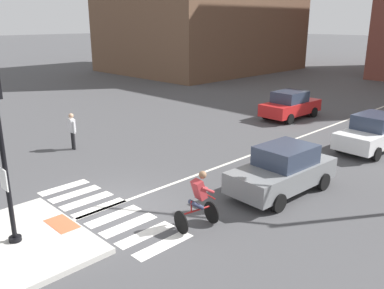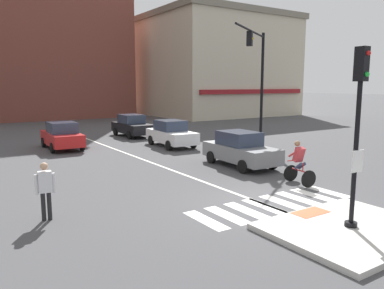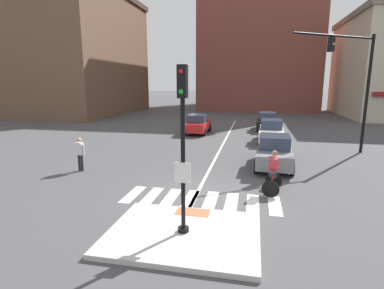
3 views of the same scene
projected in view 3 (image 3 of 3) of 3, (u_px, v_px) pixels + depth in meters
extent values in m
plane|color=#474749|center=(201.00, 198.00, 11.24)|extent=(300.00, 300.00, 0.00)
cube|color=beige|center=(183.00, 234.00, 8.47)|extent=(4.25, 3.30, 0.15)
cube|color=#DB5B38|center=(193.00, 212.00, 9.70)|extent=(1.10, 0.60, 0.01)
cylinder|color=black|center=(183.00, 229.00, 8.44)|extent=(0.32, 0.32, 0.12)
cylinder|color=black|center=(183.00, 166.00, 8.06)|extent=(0.12, 0.12, 3.61)
cube|color=white|center=(182.00, 173.00, 8.03)|extent=(0.44, 0.03, 0.56)
cube|color=black|center=(182.00, 81.00, 7.61)|extent=(0.24, 0.28, 0.84)
sphere|color=red|center=(181.00, 71.00, 7.41)|extent=(0.12, 0.12, 0.12)
sphere|color=green|center=(181.00, 92.00, 7.51)|extent=(0.12, 0.12, 0.12)
cube|color=silver|center=(133.00, 194.00, 11.67)|extent=(0.44, 1.80, 0.01)
cube|color=silver|center=(152.00, 196.00, 11.51)|extent=(0.44, 1.80, 0.01)
cube|color=silver|center=(171.00, 197.00, 11.36)|extent=(0.44, 1.80, 0.01)
cube|color=silver|center=(191.00, 199.00, 11.21)|extent=(0.44, 1.80, 0.01)
cube|color=silver|center=(211.00, 200.00, 11.06)|extent=(0.44, 1.80, 0.01)
cube|color=silver|center=(232.00, 202.00, 10.90)|extent=(0.44, 1.80, 0.01)
cube|color=silver|center=(253.00, 204.00, 10.75)|extent=(0.44, 1.80, 0.01)
cube|color=silver|center=(275.00, 205.00, 10.60)|extent=(0.44, 1.80, 0.01)
cube|color=silver|center=(222.00, 145.00, 20.88)|extent=(0.14, 28.00, 0.01)
cylinder|color=black|center=(367.00, 96.00, 17.96)|extent=(0.18, 0.18, 7.04)
cylinder|color=black|center=(336.00, 36.00, 16.27)|extent=(4.88, 3.23, 0.11)
cube|color=black|center=(331.00, 44.00, 16.26)|extent=(0.38, 0.39, 0.80)
sphere|color=gold|center=(334.00, 44.00, 16.11)|extent=(0.12, 0.12, 0.12)
cube|color=brown|center=(70.00, 58.00, 41.94)|extent=(15.99, 19.64, 15.51)
cube|color=brown|center=(258.00, 48.00, 51.87)|extent=(17.85, 21.80, 20.38)
cube|color=white|center=(271.00, 133.00, 21.86)|extent=(1.91, 4.18, 0.70)
cube|color=#2D384C|center=(272.00, 124.00, 21.87)|extent=(1.58, 1.97, 0.64)
cylinder|color=black|center=(283.00, 142.00, 20.52)|extent=(0.21, 0.61, 0.60)
cylinder|color=black|center=(259.00, 141.00, 20.93)|extent=(0.21, 0.61, 0.60)
cylinder|color=black|center=(282.00, 136.00, 22.93)|extent=(0.21, 0.61, 0.60)
cylinder|color=black|center=(260.00, 135.00, 23.34)|extent=(0.21, 0.61, 0.60)
cube|color=slate|center=(274.00, 155.00, 15.30)|extent=(1.90, 4.18, 0.70)
cube|color=#2D384C|center=(275.00, 142.00, 15.31)|extent=(1.57, 1.97, 0.64)
cylinder|color=black|center=(292.00, 169.00, 13.96)|extent=(0.21, 0.61, 0.60)
cylinder|color=black|center=(256.00, 167.00, 14.37)|extent=(0.21, 0.61, 0.60)
cylinder|color=black|center=(289.00, 157.00, 16.37)|extent=(0.21, 0.61, 0.60)
cylinder|color=black|center=(258.00, 155.00, 16.78)|extent=(0.21, 0.61, 0.60)
cube|color=black|center=(267.00, 123.00, 27.32)|extent=(1.73, 4.11, 0.70)
cube|color=#2D384C|center=(267.00, 116.00, 27.33)|extent=(1.49, 1.91, 0.64)
cylinder|color=black|center=(277.00, 129.00, 26.01)|extent=(0.18, 0.60, 0.60)
cylinder|color=black|center=(258.00, 129.00, 26.33)|extent=(0.18, 0.60, 0.60)
cylinder|color=black|center=(275.00, 125.00, 28.45)|extent=(0.18, 0.60, 0.60)
cylinder|color=black|center=(257.00, 125.00, 28.77)|extent=(0.18, 0.60, 0.60)
cube|color=red|center=(198.00, 126.00, 25.73)|extent=(1.78, 4.13, 0.70)
cube|color=#2D384C|center=(198.00, 118.00, 25.45)|extent=(1.52, 1.93, 0.64)
cylinder|color=black|center=(192.00, 127.00, 27.19)|extent=(0.19, 0.60, 0.60)
cylinder|color=black|center=(210.00, 128.00, 26.83)|extent=(0.19, 0.60, 0.60)
cylinder|color=black|center=(185.00, 132.00, 24.77)|extent=(0.19, 0.60, 0.60)
cylinder|color=black|center=(205.00, 132.00, 24.40)|extent=(0.19, 0.60, 0.60)
cylinder|color=black|center=(274.00, 181.00, 12.24)|extent=(0.66, 0.15, 0.66)
cylinder|color=black|center=(271.00, 189.00, 11.28)|extent=(0.66, 0.15, 0.66)
cylinder|color=#B21E1E|center=(272.00, 179.00, 11.72)|extent=(0.20, 0.89, 0.05)
cylinder|color=#B21E1E|center=(272.00, 176.00, 11.52)|extent=(0.04, 0.04, 0.30)
cylinder|color=#B21E1E|center=(274.00, 169.00, 12.09)|extent=(0.44, 0.11, 0.04)
cylinder|color=#2D334C|center=(271.00, 175.00, 11.69)|extent=(0.18, 0.41, 0.33)
cylinder|color=#2D334C|center=(275.00, 175.00, 11.63)|extent=(0.18, 0.41, 0.33)
cube|color=#B73338|center=(274.00, 164.00, 11.67)|extent=(0.40, 0.43, 0.60)
sphere|color=#936B4C|center=(274.00, 153.00, 11.69)|extent=(0.22, 0.22, 0.22)
cylinder|color=#B73338|center=(270.00, 162.00, 11.89)|extent=(0.15, 0.46, 0.31)
cylinder|color=#B73338|center=(278.00, 163.00, 11.78)|extent=(0.15, 0.46, 0.31)
cylinder|color=black|center=(79.00, 163.00, 14.73)|extent=(0.12, 0.12, 0.82)
cylinder|color=black|center=(82.00, 163.00, 14.68)|extent=(0.12, 0.12, 0.82)
cube|color=silver|center=(80.00, 149.00, 14.56)|extent=(0.38, 0.26, 0.60)
cylinder|color=silver|center=(76.00, 149.00, 14.64)|extent=(0.09, 0.09, 0.56)
cylinder|color=silver|center=(84.00, 150.00, 14.50)|extent=(0.09, 0.09, 0.56)
sphere|color=tan|center=(79.00, 140.00, 14.47)|extent=(0.22, 0.22, 0.22)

